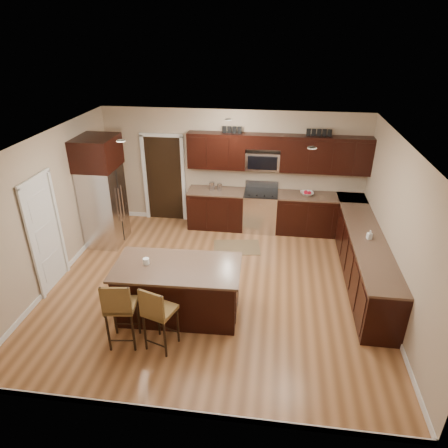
# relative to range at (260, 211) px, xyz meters

# --- Properties ---
(floor) EXTENTS (6.00, 6.00, 0.00)m
(floor) POSITION_rel_range_xyz_m (-0.68, -2.45, -0.47)
(floor) COLOR #A26B40
(floor) RESTS_ON ground
(ceiling) EXTENTS (6.00, 6.00, 0.00)m
(ceiling) POSITION_rel_range_xyz_m (-0.68, -2.45, 2.23)
(ceiling) COLOR silver
(ceiling) RESTS_ON wall_back
(wall_back) EXTENTS (6.00, 0.00, 6.00)m
(wall_back) POSITION_rel_range_xyz_m (-0.68, 0.30, 0.88)
(wall_back) COLOR tan
(wall_back) RESTS_ON floor
(wall_left) EXTENTS (0.00, 5.50, 5.50)m
(wall_left) POSITION_rel_range_xyz_m (-3.68, -2.45, 0.88)
(wall_left) COLOR tan
(wall_left) RESTS_ON floor
(wall_right) EXTENTS (0.00, 5.50, 5.50)m
(wall_right) POSITION_rel_range_xyz_m (2.32, -2.45, 0.88)
(wall_right) COLOR tan
(wall_right) RESTS_ON floor
(base_cabinets) EXTENTS (4.02, 3.96, 0.92)m
(base_cabinets) POSITION_rel_range_xyz_m (1.22, -1.01, -0.01)
(base_cabinets) COLOR black
(base_cabinets) RESTS_ON floor
(upper_cabinets) EXTENTS (4.00, 0.33, 0.80)m
(upper_cabinets) POSITION_rel_range_xyz_m (0.36, 0.13, 1.37)
(upper_cabinets) COLOR black
(upper_cabinets) RESTS_ON wall_back
(range) EXTENTS (0.76, 0.64, 1.11)m
(range) POSITION_rel_range_xyz_m (0.00, 0.00, 0.00)
(range) COLOR silver
(range) RESTS_ON floor
(microwave) EXTENTS (0.76, 0.31, 0.40)m
(microwave) POSITION_rel_range_xyz_m (0.00, 0.15, 1.15)
(microwave) COLOR silver
(microwave) RESTS_ON upper_cabinets
(doorway) EXTENTS (0.85, 0.03, 2.06)m
(doorway) POSITION_rel_range_xyz_m (-2.33, 0.28, 0.56)
(doorway) COLOR black
(doorway) RESTS_ON floor
(pantry_door) EXTENTS (0.03, 0.80, 2.04)m
(pantry_door) POSITION_rel_range_xyz_m (-3.66, -2.75, 0.55)
(pantry_door) COLOR white
(pantry_door) RESTS_ON floor
(letter_decor) EXTENTS (2.20, 0.03, 0.15)m
(letter_decor) POSITION_rel_range_xyz_m (0.22, 0.13, 1.82)
(letter_decor) COLOR black
(letter_decor) RESTS_ON upper_cabinets
(island) EXTENTS (2.05, 1.13, 0.92)m
(island) POSITION_rel_range_xyz_m (-1.16, -3.26, -0.04)
(island) COLOR black
(island) RESTS_ON floor
(stool_left) EXTENTS (0.47, 0.47, 1.13)m
(stool_left) POSITION_rel_range_xyz_m (-1.81, -4.11, 0.24)
(stool_left) COLOR brown
(stool_left) RESTS_ON floor
(stool_mid) EXTENTS (0.51, 0.51, 1.09)m
(stool_mid) POSITION_rel_range_xyz_m (-1.25, -4.10, 0.21)
(stool_mid) COLOR brown
(stool_mid) RESTS_ON floor
(refrigerator) EXTENTS (0.79, 0.92, 2.35)m
(refrigerator) POSITION_rel_range_xyz_m (-3.30, -1.06, 0.74)
(refrigerator) COLOR silver
(refrigerator) RESTS_ON floor
(floor_mat) EXTENTS (1.08, 0.80, 0.01)m
(floor_mat) POSITION_rel_range_xyz_m (-0.44, -0.97, -0.47)
(floor_mat) COLOR olive
(floor_mat) RESTS_ON floor
(fruit_bowl) EXTENTS (0.34, 0.34, 0.07)m
(fruit_bowl) POSITION_rel_range_xyz_m (1.02, -0.00, 0.48)
(fruit_bowl) COLOR silver
(fruit_bowl) RESTS_ON base_cabinets
(soap_bottle) EXTENTS (0.10, 0.10, 0.17)m
(soap_bottle) POSITION_rel_range_xyz_m (2.02, -1.93, 0.53)
(soap_bottle) COLOR #B2B2B2
(soap_bottle) RESTS_ON base_cabinets
(canister_tall) EXTENTS (0.12, 0.12, 0.19)m
(canister_tall) POSITION_rel_range_xyz_m (-1.13, -0.00, 0.54)
(canister_tall) COLOR silver
(canister_tall) RESTS_ON base_cabinets
(canister_short) EXTENTS (0.11, 0.11, 0.17)m
(canister_short) POSITION_rel_range_xyz_m (-0.95, -0.00, 0.53)
(canister_short) COLOR silver
(canister_short) RESTS_ON base_cabinets
(island_jar) EXTENTS (0.10, 0.10, 0.10)m
(island_jar) POSITION_rel_range_xyz_m (-1.66, -3.26, 0.50)
(island_jar) COLOR white
(island_jar) RESTS_ON island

